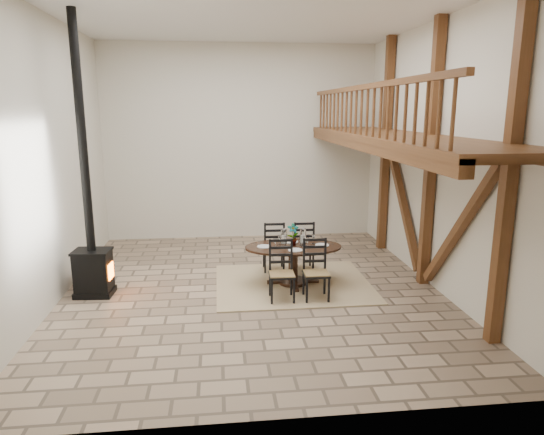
{
  "coord_description": "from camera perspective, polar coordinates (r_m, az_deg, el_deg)",
  "views": [
    {
      "loc": [
        -0.61,
        -8.72,
        3.37
      ],
      "look_at": [
        0.42,
        0.4,
        1.31
      ],
      "focal_mm": 32.0,
      "sensor_mm": 36.0,
      "label": 1
    }
  ],
  "objects": [
    {
      "name": "log_basket",
      "position": [
        10.08,
        -21.06,
        -6.75
      ],
      "size": [
        0.47,
        0.47,
        0.39
      ],
      "rotation": [
        0.0,
        0.0,
        -0.33
      ],
      "color": "brown",
      "rests_on": "ground"
    },
    {
      "name": "rug",
      "position": [
        9.65,
        2.48,
        -7.73
      ],
      "size": [
        3.0,
        2.5,
        0.02
      ],
      "primitive_type": "cube",
      "color": "tan",
      "rests_on": "ground"
    },
    {
      "name": "dining_table",
      "position": [
        9.51,
        2.5,
        -5.3
      ],
      "size": [
        1.91,
        2.11,
        1.21
      ],
      "rotation": [
        0.0,
        0.0,
        -0.03
      ],
      "color": "black",
      "rests_on": "ground"
    },
    {
      "name": "log_stack",
      "position": [
        10.0,
        -20.22,
        -7.22
      ],
      "size": [
        0.43,
        0.5,
        0.21
      ],
      "rotation": [
        0.0,
        0.0,
        0.35
      ],
      "color": "tan",
      "rests_on": "ground"
    },
    {
      "name": "room_shell",
      "position": [
        8.91,
        5.32,
        10.31
      ],
      "size": [
        7.02,
        8.02,
        5.01
      ],
      "color": "silver",
      "rests_on": "ground"
    },
    {
      "name": "wood_stove",
      "position": [
        9.34,
        -20.57,
        -2.1
      ],
      "size": [
        0.7,
        0.56,
        5.0
      ],
      "rotation": [
        0.0,
        0.0,
        -0.07
      ],
      "color": "black",
      "rests_on": "ground"
    },
    {
      "name": "ground",
      "position": [
        9.37,
        -2.29,
        -8.44
      ],
      "size": [
        8.0,
        8.0,
        0.0
      ],
      "primitive_type": "plane",
      "color": "tan",
      "rests_on": "ground"
    }
  ]
}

